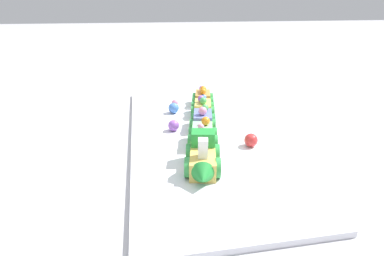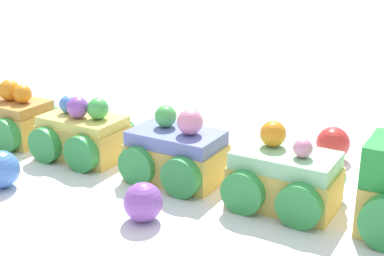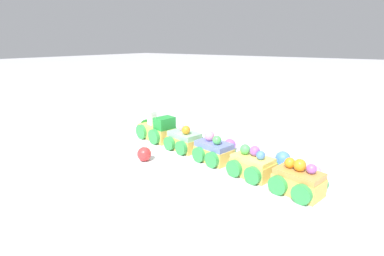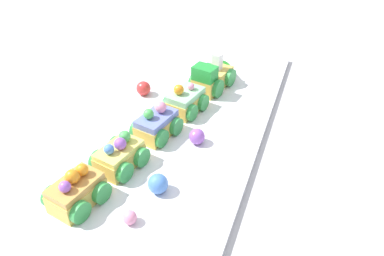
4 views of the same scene
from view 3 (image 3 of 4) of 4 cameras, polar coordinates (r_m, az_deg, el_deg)
name	(u,v)px [view 3 (image 3 of 4)]	position (r m, az deg, el deg)	size (l,w,h in m)	color
ground_plane	(210,160)	(0.70, 3.36, -6.20)	(10.00, 10.00, 0.00)	#B2B2B7
display_board	(210,158)	(0.70, 3.37, -5.74)	(0.80, 0.33, 0.01)	white
cake_train_locomotive	(155,130)	(0.82, -7.05, -0.31)	(0.14, 0.09, 0.07)	#E0BC56
cake_car_mint	(184,141)	(0.73, -1.49, -2.47)	(0.09, 0.08, 0.06)	#E0BC56
cake_car_blueberry	(214,151)	(0.66, 4.13, -4.40)	(0.09, 0.08, 0.07)	#E0BC56
cake_car_lemon	(252,165)	(0.60, 11.42, -6.94)	(0.09, 0.08, 0.06)	#E0BC56
cake_car_caramel	(298,181)	(0.55, 19.58, -9.50)	(0.09, 0.08, 0.06)	#E0BC56
gumball_blue	(283,159)	(0.66, 16.91, -5.61)	(0.03, 0.03, 0.03)	#4C84E0
gumball_red	(144,154)	(0.67, -9.08, -4.93)	(0.03, 0.03, 0.03)	red
gumball_purple	(230,145)	(0.73, 7.21, -3.21)	(0.03, 0.03, 0.03)	#9956C6
gumball_pink	(316,171)	(0.64, 22.48, -7.58)	(0.02, 0.02, 0.02)	pink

